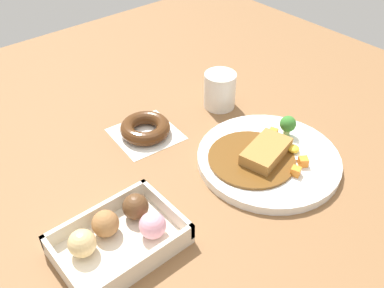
{
  "coord_description": "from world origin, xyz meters",
  "views": [
    {
      "loc": [
        0.38,
        0.46,
        0.57
      ],
      "look_at": [
        -0.05,
        -0.05,
        0.03
      ],
      "focal_mm": 39.69,
      "sensor_mm": 36.0,
      "label": 1
    }
  ],
  "objects_px": {
    "donut_box": "(120,235)",
    "chocolate_ring_donut": "(145,129)",
    "curry_plate": "(267,157)",
    "coffee_mug": "(220,90)"
  },
  "relations": [
    {
      "from": "donut_box",
      "to": "chocolate_ring_donut",
      "type": "height_order",
      "value": "donut_box"
    },
    {
      "from": "curry_plate",
      "to": "chocolate_ring_donut",
      "type": "distance_m",
      "value": 0.27
    },
    {
      "from": "curry_plate",
      "to": "chocolate_ring_donut",
      "type": "xyz_separation_m",
      "value": [
        0.13,
        -0.24,
        0.0
      ]
    },
    {
      "from": "donut_box",
      "to": "coffee_mug",
      "type": "distance_m",
      "value": 0.45
    },
    {
      "from": "curry_plate",
      "to": "coffee_mug",
      "type": "distance_m",
      "value": 0.23
    },
    {
      "from": "curry_plate",
      "to": "chocolate_ring_donut",
      "type": "relative_size",
      "value": 1.97
    },
    {
      "from": "curry_plate",
      "to": "donut_box",
      "type": "relative_size",
      "value": 1.42
    },
    {
      "from": "donut_box",
      "to": "coffee_mug",
      "type": "bearing_deg",
      "value": -154.44
    },
    {
      "from": "curry_plate",
      "to": "coffee_mug",
      "type": "xyz_separation_m",
      "value": [
        -0.07,
        -0.22,
        0.03
      ]
    },
    {
      "from": "curry_plate",
      "to": "chocolate_ring_donut",
      "type": "bearing_deg",
      "value": -60.75
    }
  ]
}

